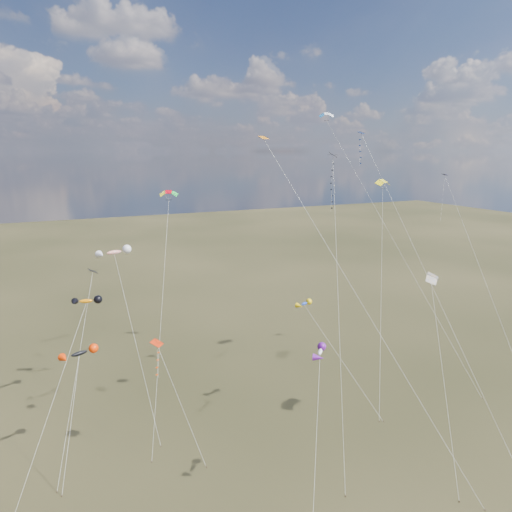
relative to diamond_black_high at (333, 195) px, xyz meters
name	(u,v)px	position (x,y,z in m)	size (l,w,h in m)	color
ground	(331,481)	(-7.24, -12.43, -26.77)	(400.00, 400.00, 0.00)	black
diamond_black_high	(333,195)	(0.00, 0.00, 0.00)	(8.30, 16.33, 31.56)	black
diamond_navy_tall	(371,171)	(8.10, 3.42, 2.50)	(2.84, 26.27, 34.24)	#0E1D44
diamond_black_mid	(85,316)	(-27.68, 4.80, -12.31)	(6.11, 10.79, 19.02)	black
diamond_red_low	(159,363)	(-20.98, 0.06, -16.95)	(4.09, 6.64, 12.26)	red
diamond_navy_right	(446,206)	(25.65, 7.08, -3.26)	(5.01, 22.69, 28.33)	#0B0845
diamond_orange_center	(332,252)	(-5.53, -8.50, -4.61)	(13.84, 19.79, 33.23)	orange
parafoil_yellow	(383,182)	(15.18, 9.51, 0.52)	(12.99, 16.84, 28.06)	yellow
parafoil_blue_white	(328,116)	(8.80, 15.10, 10.02)	(11.96, 24.07, 37.70)	#227AC5
parafoil_striped	(433,276)	(8.94, -7.49, -8.86)	(8.60, 13.79, 18.69)	orange
parafoil_tricolor	(168,193)	(-16.21, 12.73, -0.28)	(7.93, 16.16, 27.23)	yellow
novelty_black_orange	(79,354)	(-28.68, 3.00, -15.68)	(4.74, 7.94, 11.66)	black
novelty_orange_black	(86,302)	(-27.52, 4.44, -10.59)	(9.90, 12.18, 16.77)	orange
novelty_white_purple	(320,353)	(-8.81, -12.12, -12.94)	(6.28, 8.89, 14.32)	white
novelty_redwhite_stripe	(114,253)	(-23.41, 11.91, -7.15)	(4.08, 13.37, 20.31)	red
novelty_blue_yellow	(305,304)	(-2.45, 1.52, -13.50)	(7.73, 8.87, 13.78)	#193CBD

